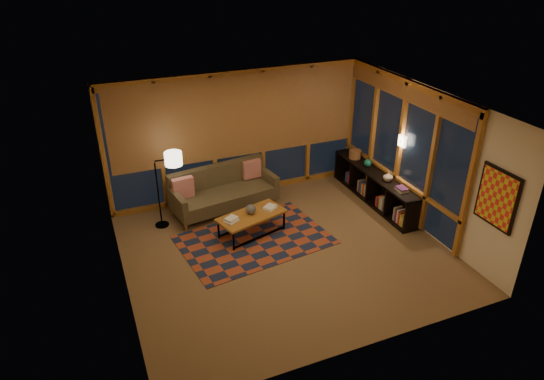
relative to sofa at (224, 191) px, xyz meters
name	(u,v)px	position (x,y,z in m)	size (l,w,h in m)	color
floor	(285,251)	(0.53, -1.86, -0.43)	(5.50, 5.00, 0.01)	brown
ceiling	(287,106)	(0.53, -1.86, 2.27)	(5.50, 5.00, 0.01)	#F0E7CF
walls	(286,184)	(0.53, -1.86, 0.92)	(5.51, 5.01, 2.70)	beige
window_wall_back	(239,135)	(0.53, 0.57, 0.92)	(5.30, 0.16, 2.60)	#AC5D2D
window_wall_right	(399,148)	(3.21, -1.26, 0.92)	(0.16, 3.70, 2.60)	#AC5D2D
wall_art	(497,198)	(3.24, -3.71, 1.02)	(0.06, 0.74, 0.94)	red
wall_sconce	(402,141)	(3.15, -1.41, 1.12)	(0.12, 0.18, 0.22)	#FFEBC6
sofa	(224,191)	(0.00, 0.00, 0.00)	(2.11, 0.86, 0.87)	brown
pillow_left	(183,188)	(-0.83, 0.01, 0.21)	(0.42, 0.14, 0.42)	red
pillow_right	(252,170)	(0.71, 0.31, 0.20)	(0.39, 0.13, 0.39)	red
area_rug	(254,240)	(0.15, -1.31, -0.43)	(2.66, 1.78, 0.01)	#A24326
coffee_table	(252,224)	(0.18, -1.10, -0.22)	(1.27, 0.58, 0.42)	#AC5D2D
book_stack_a	(231,219)	(-0.23, -1.18, 0.03)	(0.25, 0.20, 0.07)	white
book_stack_b	(270,207)	(0.59, -1.00, 0.02)	(0.26, 0.20, 0.05)	white
ceramic_pot	(251,209)	(0.19, -1.06, 0.09)	(0.19, 0.19, 0.19)	black
floor_lamp	(158,191)	(-1.33, -0.13, 0.32)	(0.50, 0.33, 1.50)	black
bookshelf	(374,187)	(3.02, -0.86, -0.10)	(0.40, 2.68, 0.67)	black
basket	(355,154)	(3.00, -0.05, 0.33)	(0.26, 0.26, 0.19)	#98673D
teal_bowl	(368,163)	(3.02, -0.54, 0.32)	(0.16, 0.16, 0.16)	#136455
vase	(388,176)	(3.02, -1.29, 0.34)	(0.19, 0.19, 0.20)	tan
shelf_book_stack	(402,189)	(3.02, -1.75, 0.27)	(0.18, 0.25, 0.07)	white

